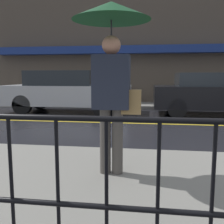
{
  "coord_description": "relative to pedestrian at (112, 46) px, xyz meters",
  "views": [
    {
      "loc": [
        -0.99,
        -7.63,
        1.38
      ],
      "look_at": [
        -1.87,
        -1.35,
        0.51
      ],
      "focal_mm": 42.0,
      "sensor_mm": 36.0,
      "label": 1
    }
  ],
  "objects": [
    {
      "name": "ground_plane",
      "position": [
        1.44,
        4.41,
        -1.75
      ],
      "size": [
        80.0,
        80.0,
        0.0
      ],
      "primitive_type": "plane",
      "color": "black"
    },
    {
      "name": "sidewalk_far",
      "position": [
        1.44,
        8.56,
        -1.68
      ],
      "size": [
        28.0,
        1.84,
        0.14
      ],
      "color": "gray",
      "rests_on": "ground_plane"
    },
    {
      "name": "lane_marking",
      "position": [
        1.44,
        4.41,
        -1.74
      ],
      "size": [
        25.2,
        0.12,
        0.01
      ],
      "color": "gold",
      "rests_on": "ground_plane"
    },
    {
      "name": "building_storefront",
      "position": [
        1.44,
        9.6,
        0.84
      ],
      "size": [
        28.0,
        0.85,
        5.18
      ],
      "color": "#4C4238",
      "rests_on": "ground_plane"
    },
    {
      "name": "pedestrian",
      "position": [
        0.0,
        0.0,
        0.0
      ],
      "size": [
        0.95,
        0.95,
        2.12
      ],
      "color": "#4C4742",
      "rests_on": "sidewalk_near"
    },
    {
      "name": "car_silver",
      "position": [
        -2.67,
        6.46,
        -0.94
      ],
      "size": [
        4.73,
        1.82,
        1.58
      ],
      "color": "#B2B5BA",
      "rests_on": "ground_plane"
    },
    {
      "name": "car_black",
      "position": [
        2.59,
        6.46,
        -0.98
      ],
      "size": [
        3.98,
        1.94,
        1.5
      ],
      "color": "black",
      "rests_on": "ground_plane"
    }
  ]
}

